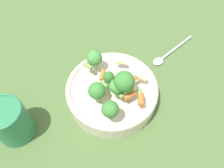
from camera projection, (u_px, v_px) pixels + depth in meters
The scene contains 5 objects.
ground_plane at pixel (112, 97), 0.58m from camera, with size 3.00×3.00×0.00m, color #4C6B38.
bowl at pixel (112, 91), 0.56m from camera, with size 0.23×0.23×0.05m.
pasta_salad at pixel (114, 84), 0.49m from camera, with size 0.19×0.16×0.08m.
cup at pixel (10, 121), 0.48m from camera, with size 0.08×0.08×0.11m.
spoon at pixel (166, 55), 0.66m from camera, with size 0.03×0.18×0.01m.
Camera 1 is at (0.21, -0.21, 0.50)m, focal length 35.00 mm.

